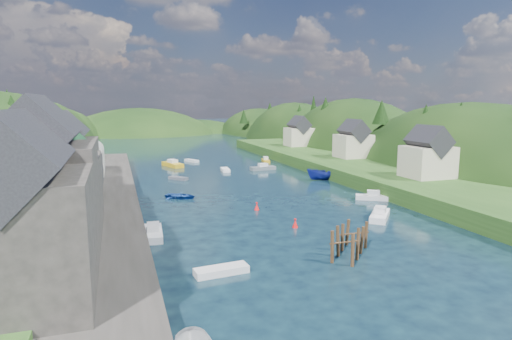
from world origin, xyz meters
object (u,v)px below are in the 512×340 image
object	(u,v)px
channel_buoy_near	(295,223)
channel_buoy_far	(257,206)
piling_cluster_near	(345,248)
piling_cluster_far	(354,239)

from	to	relation	value
channel_buoy_near	channel_buoy_far	world-z (taller)	same
piling_cluster_near	piling_cluster_far	bearing A→B (deg)	45.71
piling_cluster_far	channel_buoy_near	bearing A→B (deg)	106.36
piling_cluster_near	piling_cluster_far	xyz separation A→B (m)	(2.48, 2.54, -0.14)
channel_buoy_near	channel_buoy_far	size ratio (longest dim) A/B	1.00
piling_cluster_near	channel_buoy_near	bearing A→B (deg)	90.32
piling_cluster_near	channel_buoy_near	xyz separation A→B (m)	(-0.06, 11.20, -0.74)
piling_cluster_near	piling_cluster_far	distance (m)	3.55
piling_cluster_far	channel_buoy_far	xyz separation A→B (m)	(-4.20, 17.82, -0.59)
piling_cluster_near	piling_cluster_far	size ratio (longest dim) A/B	1.09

